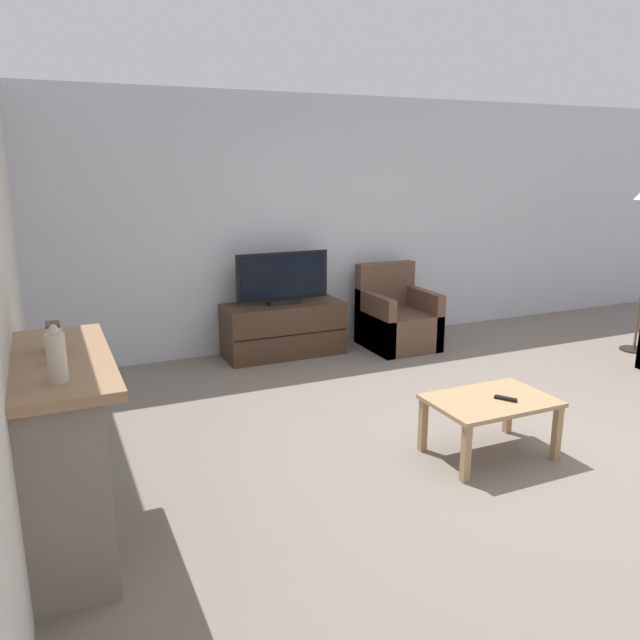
{
  "coord_description": "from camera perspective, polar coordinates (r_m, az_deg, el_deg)",
  "views": [
    {
      "loc": [
        -3.06,
        -3.37,
        2.0
      ],
      "look_at": [
        -1.19,
        0.77,
        0.85
      ],
      "focal_mm": 35.0,
      "sensor_mm": 36.0,
      "label": 1
    }
  ],
  "objects": [
    {
      "name": "tv",
      "position": [
        6.5,
        -3.42,
        3.69
      ],
      "size": [
        1.0,
        0.18,
        0.54
      ],
      "color": "black",
      "rests_on": "tv_stand"
    },
    {
      "name": "armchair",
      "position": [
        6.97,
        6.99,
        -0.07
      ],
      "size": [
        0.7,
        0.76,
        0.91
      ],
      "color": "brown",
      "rests_on": "ground"
    },
    {
      "name": "mantel_vase_centre_left",
      "position": [
        3.27,
        -23.07,
        -2.14
      ],
      "size": [
        0.07,
        0.07,
        0.19
      ],
      "color": "beige",
      "rests_on": "fireplace"
    },
    {
      "name": "wall_back",
      "position": [
        7.04,
        1.61,
        8.92
      ],
      "size": [
        12.0,
        0.06,
        2.7
      ],
      "color": "silver",
      "rests_on": "ground"
    },
    {
      "name": "ground_plane",
      "position": [
        4.97,
        16.68,
        -10.17
      ],
      "size": [
        24.0,
        24.0,
        0.0
      ],
      "primitive_type": "plane",
      "color": "slate"
    },
    {
      "name": "mantel_vase_left",
      "position": [
        2.99,
        -22.94,
        -3.07
      ],
      "size": [
        0.08,
        0.08,
        0.25
      ],
      "color": "beige",
      "rests_on": "fireplace"
    },
    {
      "name": "fireplace",
      "position": [
        3.57,
        -22.43,
        -11.18
      ],
      "size": [
        0.5,
        1.26,
        1.05
      ],
      "color": "slate",
      "rests_on": "ground"
    },
    {
      "name": "mantel_clock",
      "position": [
        3.49,
        -23.15,
        -1.43
      ],
      "size": [
        0.08,
        0.11,
        0.15
      ],
      "color": "brown",
      "rests_on": "fireplace"
    },
    {
      "name": "remote",
      "position": [
        4.48,
        16.61,
        -6.9
      ],
      "size": [
        0.11,
        0.15,
        0.02
      ],
      "rotation": [
        0.0,
        0.0,
        0.57
      ],
      "color": "black",
      "rests_on": "coffee_table"
    },
    {
      "name": "coffee_table",
      "position": [
        4.51,
        15.32,
        -7.66
      ],
      "size": [
        0.84,
        0.57,
        0.42
      ],
      "color": "#A37F56",
      "rests_on": "ground"
    },
    {
      "name": "tv_stand",
      "position": [
        6.62,
        -3.36,
        -0.84
      ],
      "size": [
        1.26,
        0.52,
        0.56
      ],
      "color": "#422D1E",
      "rests_on": "ground"
    }
  ]
}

